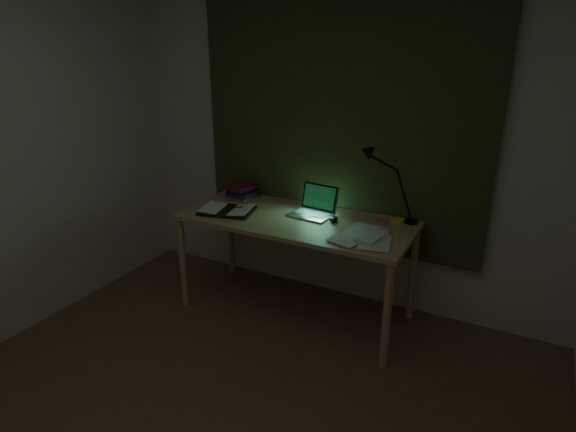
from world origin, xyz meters
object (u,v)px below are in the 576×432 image
(open_textbook, at_px, (227,210))
(desk_lamp, at_px, (414,187))
(laptop, at_px, (311,202))
(loose_papers, at_px, (363,235))
(desk, at_px, (295,266))
(book_stack, at_px, (242,191))

(open_textbook, height_order, desk_lamp, desk_lamp)
(laptop, distance_m, loose_papers, 0.52)
(desk_lamp, bearing_deg, loose_papers, -125.48)
(desk, bearing_deg, loose_papers, -10.65)
(desk, relative_size, laptop, 5.01)
(open_textbook, bearing_deg, laptop, 6.69)
(loose_papers, bearing_deg, desk_lamp, 61.82)
(desk, distance_m, loose_papers, 0.68)
(laptop, bearing_deg, open_textbook, -153.12)
(laptop, bearing_deg, book_stack, 176.84)
(desk, height_order, book_stack, book_stack)
(desk, xyz_separation_m, open_textbook, (-0.51, -0.12, 0.40))
(desk_lamp, bearing_deg, desk, -166.05)
(laptop, relative_size, open_textbook, 0.88)
(open_textbook, distance_m, desk_lamp, 1.35)
(desk, bearing_deg, desk_lamp, 21.25)
(laptop, xyz_separation_m, book_stack, (-0.66, 0.12, -0.05))
(laptop, relative_size, desk_lamp, 0.64)
(open_textbook, bearing_deg, loose_papers, -12.22)
(open_textbook, bearing_deg, desk_lamp, 4.91)
(open_textbook, xyz_separation_m, book_stack, (-0.08, 0.33, 0.04))
(book_stack, xyz_separation_m, loose_papers, (1.13, -0.31, -0.05))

